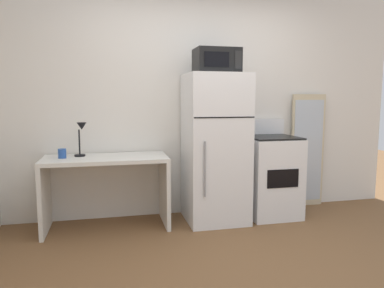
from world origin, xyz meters
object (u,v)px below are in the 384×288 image
(desk_lamp, at_px, (81,133))
(leaning_mirror, at_px, (307,151))
(refrigerator, at_px, (215,148))
(microwave, at_px, (217,61))
(oven_range, at_px, (270,175))
(desk, at_px, (106,178))
(coffee_mug, at_px, (62,154))

(desk_lamp, bearing_deg, leaning_mirror, 3.56)
(desk_lamp, xyz_separation_m, refrigerator, (1.41, -0.11, -0.19))
(microwave, relative_size, oven_range, 0.42)
(desk, xyz_separation_m, leaning_mirror, (2.46, 0.25, 0.17))
(coffee_mug, height_order, refrigerator, refrigerator)
(coffee_mug, bearing_deg, desk_lamp, 22.25)
(refrigerator, relative_size, oven_range, 1.46)
(microwave, bearing_deg, desk, 177.71)
(desk, xyz_separation_m, coffee_mug, (-0.42, 0.01, 0.27))
(desk_lamp, xyz_separation_m, leaning_mirror, (2.69, 0.17, -0.29))
(coffee_mug, height_order, oven_range, oven_range)
(desk, distance_m, oven_range, 1.84)
(oven_range, bearing_deg, refrigerator, -178.18)
(refrigerator, distance_m, oven_range, 0.75)
(desk, relative_size, microwave, 2.74)
(desk_lamp, height_order, coffee_mug, desk_lamp)
(desk, relative_size, oven_range, 1.14)
(desk_lamp, bearing_deg, desk, -19.27)
(coffee_mug, height_order, leaning_mirror, leaning_mirror)
(desk_lamp, xyz_separation_m, microwave, (1.41, -0.13, 0.75))
(desk_lamp, height_order, refrigerator, refrigerator)
(desk_lamp, distance_m, oven_range, 2.15)
(microwave, bearing_deg, leaning_mirror, 13.04)
(desk_lamp, distance_m, leaning_mirror, 2.72)
(microwave, relative_size, leaning_mirror, 0.33)
(refrigerator, bearing_deg, coffee_mug, 178.80)
(desk_lamp, xyz_separation_m, oven_range, (2.08, -0.09, -0.52))
(microwave, bearing_deg, coffee_mug, 178.04)
(desk_lamp, height_order, leaning_mirror, leaning_mirror)
(microwave, xyz_separation_m, oven_range, (0.67, 0.04, -1.27))
(desk, bearing_deg, coffee_mug, 178.94)
(oven_range, height_order, leaning_mirror, leaning_mirror)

